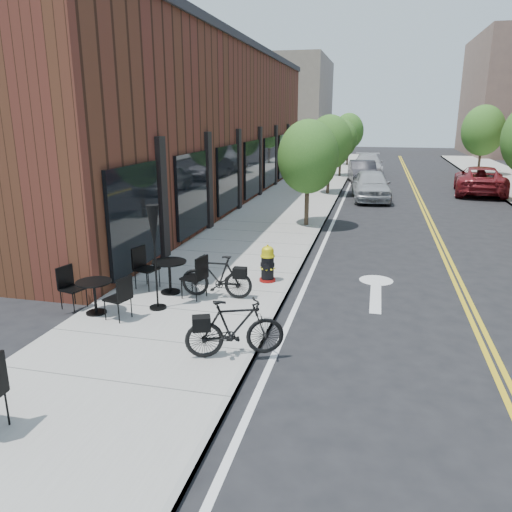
% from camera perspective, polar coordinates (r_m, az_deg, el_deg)
% --- Properties ---
extents(ground, '(120.00, 120.00, 0.00)m').
position_cam_1_polar(ground, '(10.16, 1.97, -7.71)').
color(ground, black).
rests_on(ground, ground).
extents(sidewalk_near, '(4.00, 70.00, 0.12)m').
position_cam_1_polar(sidewalk_near, '(19.92, 2.15, 4.23)').
color(sidewalk_near, '#9E9B93').
rests_on(sidewalk_near, ground).
extents(building_near, '(5.00, 28.00, 7.00)m').
position_cam_1_polar(building_near, '(24.60, -6.49, 14.42)').
color(building_near, '#4B2818').
rests_on(building_near, ground).
extents(bg_building_left, '(8.00, 14.00, 10.00)m').
position_cam_1_polar(bg_building_left, '(57.98, 3.94, 16.71)').
color(bg_building_left, '#726656').
rests_on(bg_building_left, ground).
extents(tree_near_a, '(2.20, 2.20, 3.81)m').
position_cam_1_polar(tree_near_a, '(18.36, 5.97, 11.20)').
color(tree_near_a, '#382B1E').
rests_on(tree_near_a, sidewalk_near).
extents(tree_near_b, '(2.30, 2.30, 3.98)m').
position_cam_1_polar(tree_near_b, '(26.28, 8.41, 12.72)').
color(tree_near_b, '#382B1E').
rests_on(tree_near_b, sidewalk_near).
extents(tree_near_c, '(2.10, 2.10, 3.67)m').
position_cam_1_polar(tree_near_c, '(34.26, 9.70, 13.04)').
color(tree_near_c, '#382B1E').
rests_on(tree_near_c, sidewalk_near).
extents(tree_near_d, '(2.40, 2.40, 4.11)m').
position_cam_1_polar(tree_near_d, '(42.22, 10.54, 13.84)').
color(tree_near_d, '#382B1E').
rests_on(tree_near_d, sidewalk_near).
extents(tree_far_c, '(2.80, 2.80, 4.62)m').
position_cam_1_polar(tree_far_c, '(37.76, 24.51, 12.92)').
color(tree_far_c, '#382B1E').
rests_on(tree_far_c, sidewalk_far).
extents(fire_hydrant, '(0.42, 0.42, 0.92)m').
position_cam_1_polar(fire_hydrant, '(12.16, 1.33, -0.92)').
color(fire_hydrant, maroon).
rests_on(fire_hydrant, sidewalk_near).
extents(bicycle_left, '(1.64, 0.51, 0.98)m').
position_cam_1_polar(bicycle_left, '(11.10, -4.54, -2.33)').
color(bicycle_left, black).
rests_on(bicycle_left, sidewalk_near).
extents(bicycle_right, '(1.73, 1.07, 1.01)m').
position_cam_1_polar(bicycle_right, '(8.42, -2.43, -8.23)').
color(bicycle_right, black).
rests_on(bicycle_right, sidewalk_near).
extents(bistro_set_b, '(1.71, 0.87, 0.90)m').
position_cam_1_polar(bistro_set_b, '(10.70, -17.97, -3.98)').
color(bistro_set_b, black).
rests_on(bistro_set_b, sidewalk_near).
extents(bistro_set_c, '(1.86, 0.96, 0.98)m').
position_cam_1_polar(bistro_set_c, '(11.51, -9.84, -1.83)').
color(bistro_set_c, black).
rests_on(bistro_set_c, sidewalk_near).
extents(patio_umbrella, '(0.36, 0.36, 2.21)m').
position_cam_1_polar(patio_umbrella, '(10.33, -11.59, 2.33)').
color(patio_umbrella, black).
rests_on(patio_umbrella, sidewalk_near).
extents(parked_car_a, '(2.15, 4.46, 1.47)m').
position_cam_1_polar(parked_car_a, '(25.39, 13.01, 7.90)').
color(parked_car_a, '#A6AAAE').
rests_on(parked_car_a, ground).
extents(parked_car_b, '(2.05, 4.39, 1.39)m').
position_cam_1_polar(parked_car_b, '(31.54, 12.07, 9.35)').
color(parked_car_b, black).
rests_on(parked_car_b, ground).
extents(parked_car_c, '(2.17, 5.03, 1.44)m').
position_cam_1_polar(parked_car_c, '(36.23, 12.63, 10.16)').
color(parked_car_c, '#AEADB2').
rests_on(parked_car_c, ground).
extents(parked_car_far, '(3.01, 5.53, 1.47)m').
position_cam_1_polar(parked_car_far, '(29.20, 24.22, 7.91)').
color(parked_car_far, maroon).
rests_on(parked_car_far, ground).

